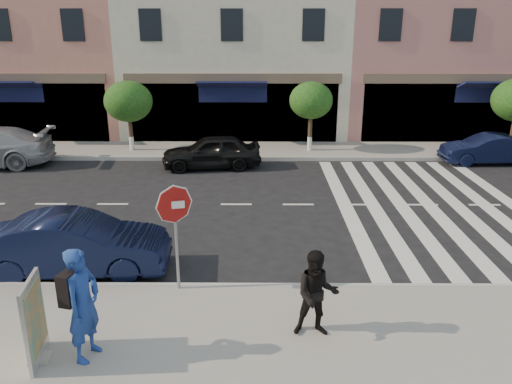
# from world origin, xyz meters

# --- Properties ---
(ground) EXTENTS (120.00, 120.00, 0.00)m
(ground) POSITION_xyz_m (0.00, 0.00, 0.00)
(ground) COLOR black
(ground) RESTS_ON ground
(sidewalk_near) EXTENTS (60.00, 4.50, 0.15)m
(sidewalk_near) POSITION_xyz_m (0.00, -3.75, 0.07)
(sidewalk_near) COLOR gray
(sidewalk_near) RESTS_ON ground
(sidewalk_far) EXTENTS (60.00, 3.00, 0.15)m
(sidewalk_far) POSITION_xyz_m (0.00, 11.00, 0.07)
(sidewalk_far) COLOR gray
(sidewalk_far) RESTS_ON ground
(building_centre) EXTENTS (11.00, 9.00, 11.00)m
(building_centre) POSITION_xyz_m (-0.50, 17.00, 5.50)
(building_centre) COLOR beige
(building_centre) RESTS_ON ground
(building_east_mid) EXTENTS (13.00, 9.00, 13.00)m
(building_east_mid) POSITION_xyz_m (11.50, 17.00, 6.50)
(building_east_mid) COLOR #AF6B68
(building_east_mid) RESTS_ON ground
(street_tree_wb) EXTENTS (2.10, 2.10, 3.06)m
(street_tree_wb) POSITION_xyz_m (-5.00, 10.80, 2.31)
(street_tree_wb) COLOR #473323
(street_tree_wb) RESTS_ON sidewalk_far
(street_tree_c) EXTENTS (1.90, 1.90, 3.04)m
(street_tree_c) POSITION_xyz_m (3.00, 10.80, 2.36)
(street_tree_c) COLOR #473323
(street_tree_c) RESTS_ON sidewalk_far
(stop_sign) EXTENTS (0.80, 0.23, 2.32)m
(stop_sign) POSITION_xyz_m (-0.98, -1.67, 1.85)
(stop_sign) COLOR gray
(stop_sign) RESTS_ON sidewalk_near
(photographer) EXTENTS (0.65, 0.82, 1.99)m
(photographer) POSITION_xyz_m (-2.15, -3.97, 1.14)
(photographer) COLOR navy
(photographer) RESTS_ON sidewalk_near
(walker) EXTENTS (0.80, 0.62, 1.63)m
(walker) POSITION_xyz_m (1.76, -3.30, 0.97)
(walker) COLOR black
(walker) RESTS_ON sidewalk_near
(poster_board) EXTENTS (0.39, 0.97, 1.48)m
(poster_board) POSITION_xyz_m (-2.94, -4.07, 0.87)
(poster_board) COLOR beige
(poster_board) RESTS_ON sidewalk_near
(car_near_mid) EXTENTS (4.32, 1.72, 1.40)m
(car_near_mid) POSITION_xyz_m (-3.49, -0.64, 0.70)
(car_near_mid) COLOR black
(car_near_mid) RESTS_ON ground
(car_far_mid) EXTENTS (4.10, 2.05, 1.34)m
(car_far_mid) POSITION_xyz_m (-1.18, 8.35, 0.67)
(car_far_mid) COLOR black
(car_far_mid) RESTS_ON ground
(car_far_right) EXTENTS (3.74, 1.39, 1.22)m
(car_far_right) POSITION_xyz_m (10.20, 9.10, 0.61)
(car_far_right) COLOR black
(car_far_right) RESTS_ON ground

